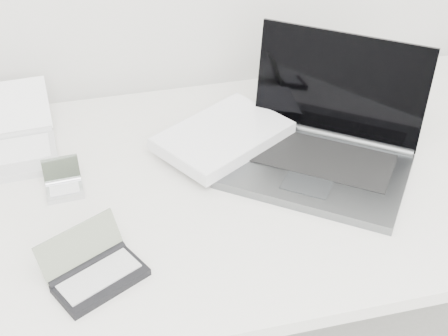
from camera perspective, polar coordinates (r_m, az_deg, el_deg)
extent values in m
cube|color=white|center=(1.35, 0.84, -1.34)|extent=(1.60, 0.80, 0.03)
cylinder|color=silver|center=(2.09, 18.60, -0.18)|extent=(0.04, 0.04, 0.70)
cube|color=#595C5E|center=(1.35, 8.34, -0.27)|extent=(0.46, 0.43, 0.02)
cube|color=black|center=(1.37, 8.80, 0.96)|extent=(0.33, 0.30, 0.00)
cube|color=black|center=(1.41, 10.55, 7.38)|extent=(0.33, 0.26, 0.24)
cylinder|color=#595C5E|center=(1.45, 9.79, 2.93)|extent=(0.31, 0.24, 0.02)
cube|color=#3C3F41|center=(1.30, 7.59, -1.52)|extent=(0.12, 0.11, 0.00)
cube|color=silver|center=(1.40, -0.10, 2.95)|extent=(0.34, 0.31, 0.03)
cube|color=white|center=(1.39, -0.10, 3.47)|extent=(0.33, 0.30, 0.00)
cube|color=silver|center=(1.46, -19.44, 0.74)|extent=(0.24, 0.17, 0.02)
cube|color=white|center=(1.46, -19.53, 1.39)|extent=(0.21, 0.10, 0.00)
cylinder|color=silver|center=(1.52, -19.57, 2.66)|extent=(0.22, 0.03, 0.02)
cube|color=silver|center=(1.33, -14.33, -2.11)|extent=(0.08, 0.06, 0.01)
cube|color=silver|center=(1.33, -14.38, -1.88)|extent=(0.06, 0.03, 0.00)
cube|color=gray|center=(1.35, -14.69, -0.08)|extent=(0.08, 0.03, 0.05)
cylinder|color=silver|center=(1.35, -14.48, -1.19)|extent=(0.07, 0.02, 0.01)
cube|color=black|center=(1.13, -11.17, -10.08)|extent=(0.18, 0.15, 0.01)
cube|color=#ACACAC|center=(1.13, -11.34, -9.66)|extent=(0.15, 0.12, 0.00)
cube|color=slate|center=(1.14, -13.04, -6.96)|extent=(0.16, 0.11, 0.07)
cylinder|color=black|center=(1.15, -12.33, -8.65)|extent=(0.14, 0.09, 0.02)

